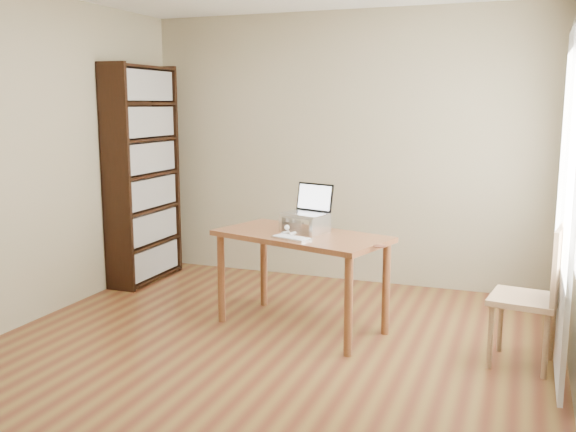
# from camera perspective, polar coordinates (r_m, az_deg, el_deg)

# --- Properties ---
(room) EXTENTS (4.04, 4.54, 2.64)m
(room) POSITION_cam_1_polar(r_m,az_deg,el_deg) (4.14, -2.87, 4.03)
(room) COLOR #582817
(room) RESTS_ON ground
(bookshelf) EXTENTS (0.30, 0.90, 2.10)m
(bookshelf) POSITION_cam_1_polar(r_m,az_deg,el_deg) (6.40, -12.76, 3.61)
(bookshelf) COLOR black
(bookshelf) RESTS_ON ground
(curtains) EXTENTS (0.03, 1.90, 2.25)m
(curtains) POSITION_cam_1_polar(r_m,az_deg,el_deg) (4.61, 23.54, 2.17)
(curtains) COLOR white
(curtains) RESTS_ON ground
(desk) EXTENTS (1.44, 1.00, 0.75)m
(desk) POSITION_cam_1_polar(r_m,az_deg,el_deg) (4.92, 1.19, -2.78)
(desk) COLOR brown
(desk) RESTS_ON ground
(laptop_stand) EXTENTS (0.32, 0.25, 0.13)m
(laptop_stand) POSITION_cam_1_polar(r_m,az_deg,el_deg) (4.96, 1.51, -0.46)
(laptop_stand) COLOR silver
(laptop_stand) RESTS_ON desk
(laptop) EXTENTS (0.38, 0.36, 0.23)m
(laptop) POSITION_cam_1_polar(r_m,az_deg,el_deg) (4.99, 1.73, 0.87)
(laptop) COLOR silver
(laptop) RESTS_ON laptop_stand
(keyboard) EXTENTS (0.32, 0.21, 0.02)m
(keyboard) POSITION_cam_1_polar(r_m,az_deg,el_deg) (4.69, 0.30, -1.96)
(keyboard) COLOR silver
(keyboard) RESTS_ON desk
(coaster) EXTENTS (0.09, 0.09, 0.01)m
(coaster) POSITION_cam_1_polar(r_m,az_deg,el_deg) (4.50, 8.12, -2.68)
(coaster) COLOR brown
(coaster) RESTS_ON desk
(cat) EXTENTS (0.23, 0.47, 0.13)m
(cat) POSITION_cam_1_polar(r_m,az_deg,el_deg) (5.00, 1.23, -0.67)
(cat) COLOR #403A32
(cat) RESTS_ON desk
(chair) EXTENTS (0.48, 0.48, 0.95)m
(chair) POSITION_cam_1_polar(r_m,az_deg,el_deg) (4.53, 21.24, -6.24)
(chair) COLOR #A08357
(chair) RESTS_ON ground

